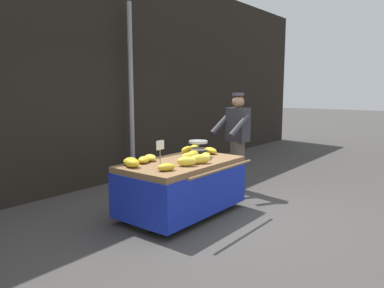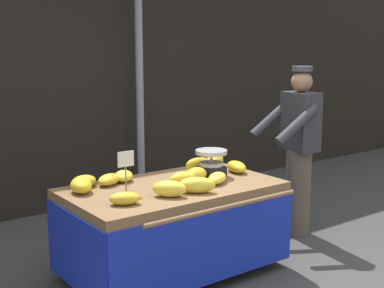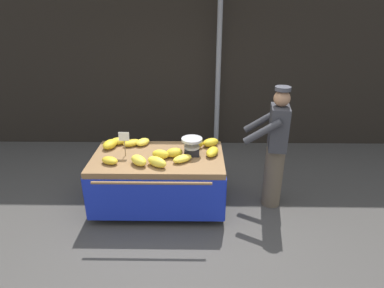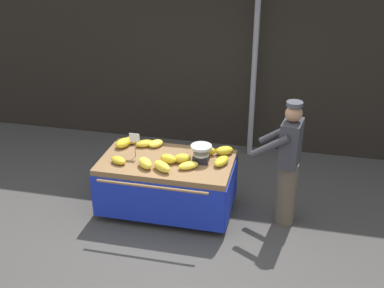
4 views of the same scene
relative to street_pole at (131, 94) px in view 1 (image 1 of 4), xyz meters
The scene contains 20 objects.
ground_plane 3.15m from the street_pole, 103.25° to the right, with size 60.00×60.00×0.00m, color #423F3D.
back_wall 0.82m from the street_pole, 148.64° to the left, with size 16.00×0.24×4.17m, color black.
street_pole is the anchor object (origin of this frame).
banana_cart 2.46m from the street_pole, 114.44° to the right, with size 1.78×1.21×0.78m.
weighing_scale 2.13m from the street_pole, 103.07° to the right, with size 0.28×0.28×0.23m.
price_sign 2.49m from the street_pole, 123.98° to the right, with size 0.14×0.01×0.34m.
banana_bunch_0 2.37m from the street_pole, 133.37° to the right, with size 0.16×0.22×0.10m, color gold.
banana_bunch_1 2.14m from the street_pole, 95.05° to the right, with size 0.15×0.28×0.10m, color gold.
banana_bunch_2 2.65m from the street_pole, 116.37° to the right, with size 0.15×0.26×0.13m, color yellow.
banana_bunch_3 1.95m from the street_pole, 103.82° to the right, with size 0.11×0.26×0.13m, color gold.
banana_bunch_4 2.29m from the street_pole, 108.65° to the right, with size 0.15×0.22×0.13m, color gold.
banana_bunch_5 1.87m from the street_pole, 96.35° to the right, with size 0.15×0.25×0.12m, color gold.
banana_bunch_6 2.39m from the street_pole, 104.73° to the right, with size 0.14×0.27×0.09m, color yellow.
banana_bunch_7 2.51m from the street_pole, 132.69° to the right, with size 0.17×0.27×0.12m, color gold.
banana_bunch_8 2.39m from the street_pole, 112.54° to the right, with size 0.12×0.22×0.12m, color yellow.
banana_bunch_9 2.60m from the street_pole, 111.01° to the right, with size 0.13×0.29×0.13m, color yellow.
banana_bunch_10 2.18m from the street_pole, 125.47° to the right, with size 0.16×0.23×0.09m, color yellow.
banana_bunch_11 2.82m from the street_pole, 123.80° to the right, with size 0.14×0.23×0.09m, color gold.
banana_bunch_12 2.29m from the street_pole, 128.36° to the right, with size 0.15×0.26×0.09m, color gold.
vendor_person 2.20m from the street_pole, 70.83° to the right, with size 0.63×0.58×1.71m.
Camera 1 is at (-4.13, -2.59, 1.77)m, focal length 34.04 mm.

